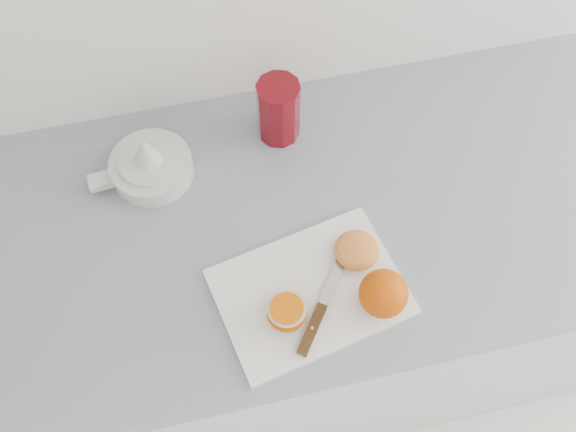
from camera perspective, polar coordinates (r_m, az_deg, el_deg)
The scene contains 8 objects.
counter at distance 1.58m, azimuth -1.05°, elevation -7.90°, with size 2.45×0.64×0.89m.
cutting_board at distance 1.11m, azimuth 1.97°, elevation -6.76°, with size 0.31×0.22×0.01m, color white.
whole_orange at distance 1.07m, azimuth 8.47°, elevation -6.84°, with size 0.08×0.08×0.08m.
half_orange at distance 1.06m, azimuth -0.10°, elevation -8.58°, with size 0.07×0.07×0.04m.
squeezed_shell at distance 1.12m, azimuth 6.12°, elevation -3.04°, with size 0.08×0.08×0.03m.
paring_knife at distance 1.08m, azimuth 2.54°, elevation -9.17°, with size 0.14×0.18×0.01m.
citrus_juicer at distance 1.23m, azimuth -12.19°, elevation 4.46°, with size 0.20×0.15×0.10m.
red_tumbler at distance 1.23m, azimuth -0.84°, elevation 9.21°, with size 0.08×0.08×0.14m.
Camera 1 is at (-0.06, 1.14, 1.92)m, focal length 40.00 mm.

